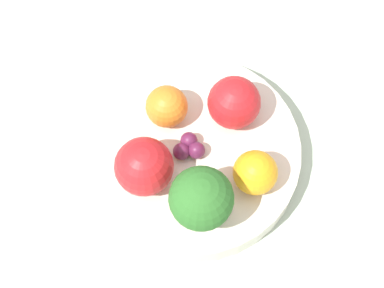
# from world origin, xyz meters

# --- Properties ---
(ground_plane) EXTENTS (6.00, 6.00, 0.00)m
(ground_plane) POSITION_xyz_m (0.00, 0.00, 0.00)
(ground_plane) COLOR gray
(table_surface) EXTENTS (1.20, 1.20, 0.02)m
(table_surface) POSITION_xyz_m (0.00, 0.00, 0.01)
(table_surface) COLOR #B2C6B2
(table_surface) RESTS_ON ground_plane
(bowl) EXTENTS (0.22, 0.22, 0.03)m
(bowl) POSITION_xyz_m (0.00, 0.00, 0.04)
(bowl) COLOR silver
(bowl) RESTS_ON table_surface
(broccoli) EXTENTS (0.06, 0.06, 0.07)m
(broccoli) POSITION_xyz_m (0.03, 0.06, 0.09)
(broccoli) COLOR #8CB76B
(broccoli) RESTS_ON bowl
(apple_red) EXTENTS (0.06, 0.06, 0.06)m
(apple_red) POSITION_xyz_m (0.06, 0.00, 0.08)
(apple_red) COLOR red
(apple_red) RESTS_ON bowl
(apple_green) EXTENTS (0.05, 0.05, 0.05)m
(apple_green) POSITION_xyz_m (-0.06, -0.01, 0.08)
(apple_green) COLOR red
(apple_green) RESTS_ON bowl
(orange_front) EXTENTS (0.04, 0.04, 0.04)m
(orange_front) POSITION_xyz_m (0.00, -0.04, 0.07)
(orange_front) COLOR orange
(orange_front) RESTS_ON bowl
(orange_back) EXTENTS (0.04, 0.04, 0.04)m
(orange_back) POSITION_xyz_m (-0.03, 0.06, 0.07)
(orange_back) COLOR orange
(orange_back) RESTS_ON bowl
(grape_cluster) EXTENTS (0.03, 0.03, 0.02)m
(grape_cluster) POSITION_xyz_m (0.00, 0.00, 0.06)
(grape_cluster) COLOR #5B1E42
(grape_cluster) RESTS_ON bowl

